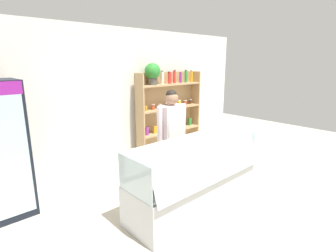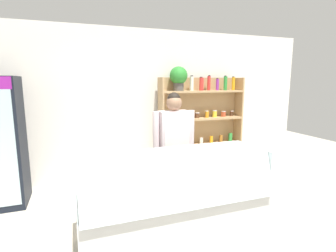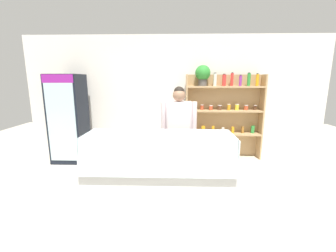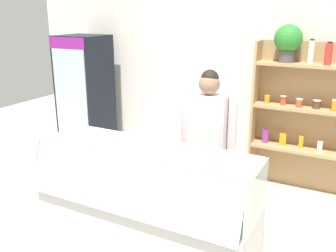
% 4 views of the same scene
% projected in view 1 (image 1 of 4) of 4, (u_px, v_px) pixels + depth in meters
% --- Properties ---
extents(ground_plane, '(12.00, 12.00, 0.00)m').
position_uv_depth(ground_plane, '(210.00, 205.00, 3.88)').
color(ground_plane, beige).
extents(back_wall, '(6.80, 0.10, 2.70)m').
position_uv_depth(back_wall, '(121.00, 98.00, 5.22)').
color(back_wall, white).
rests_on(back_wall, ground).
extents(shelving_unit, '(1.66, 0.32, 2.03)m').
position_uv_depth(shelving_unit, '(166.00, 103.00, 5.71)').
color(shelving_unit, tan).
rests_on(shelving_unit, ground).
extents(deli_display_case, '(2.07, 0.74, 1.01)m').
position_uv_depth(deli_display_case, '(194.00, 187.00, 3.74)').
color(deli_display_case, silver).
rests_on(deli_display_case, ground).
extents(shop_clerk, '(0.61, 0.25, 1.63)m').
position_uv_depth(shop_clerk, '(172.00, 130.00, 4.33)').
color(shop_clerk, '#2D2D38').
rests_on(shop_clerk, ground).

